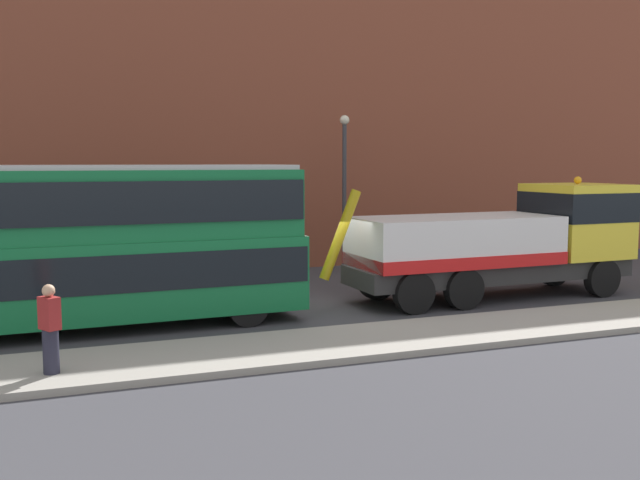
# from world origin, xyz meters

# --- Properties ---
(ground_plane) EXTENTS (120.00, 120.00, 0.00)m
(ground_plane) POSITION_xyz_m (0.00, 0.00, 0.00)
(ground_plane) COLOR #38383D
(near_kerb) EXTENTS (60.00, 2.80, 0.15)m
(near_kerb) POSITION_xyz_m (0.00, -4.20, 0.07)
(near_kerb) COLOR gray
(near_kerb) RESTS_ON ground_plane
(building_facade) EXTENTS (60.00, 1.50, 16.00)m
(building_facade) POSITION_xyz_m (0.00, 8.13, 8.07)
(building_facade) COLOR brown
(building_facade) RESTS_ON ground_plane
(recovery_tow_truck) EXTENTS (10.17, 2.82, 3.67)m
(recovery_tow_truck) POSITION_xyz_m (5.89, -0.49, 1.76)
(recovery_tow_truck) COLOR #2D2D2D
(recovery_tow_truck) RESTS_ON ground_plane
(double_decker_bus) EXTENTS (11.09, 2.77, 4.06)m
(double_decker_bus) POSITION_xyz_m (-6.41, -0.50, 2.23)
(double_decker_bus) COLOR #146B38
(double_decker_bus) RESTS_ON ground_plane
(pedestrian_onlooker) EXTENTS (0.42, 0.48, 1.71)m
(pedestrian_onlooker) POSITION_xyz_m (-7.20, -4.59, 0.99)
(pedestrian_onlooker) COLOR #232333
(pedestrian_onlooker) RESTS_ON near_kerb
(street_lamp) EXTENTS (0.36, 0.36, 5.83)m
(street_lamp) POSITION_xyz_m (3.31, 5.94, 3.47)
(street_lamp) COLOR #38383D
(street_lamp) RESTS_ON ground_plane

